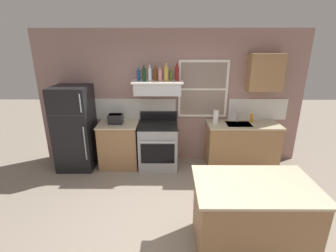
% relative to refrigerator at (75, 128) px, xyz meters
% --- Properties ---
extents(ground_plane, '(16.00, 16.00, 0.00)m').
position_rel_refrigerator_xyz_m(ground_plane, '(1.90, -1.84, -0.83)').
color(ground_plane, gray).
extents(back_wall, '(5.40, 0.11, 2.70)m').
position_rel_refrigerator_xyz_m(back_wall, '(1.93, 0.39, 0.52)').
color(back_wall, gray).
rests_on(back_wall, ground_plane).
extents(refrigerator, '(0.70, 0.72, 1.66)m').
position_rel_refrigerator_xyz_m(refrigerator, '(0.00, 0.00, 0.00)').
color(refrigerator, black).
rests_on(refrigerator, ground_plane).
extents(counter_left_of_stove, '(0.79, 0.63, 0.91)m').
position_rel_refrigerator_xyz_m(counter_left_of_stove, '(0.85, 0.06, -0.38)').
color(counter_left_of_stove, '#9E754C').
rests_on(counter_left_of_stove, ground_plane).
extents(toaster, '(0.30, 0.20, 0.19)m').
position_rel_refrigerator_xyz_m(toaster, '(0.81, 0.06, 0.18)').
color(toaster, black).
rests_on(toaster, counter_left_of_stove).
extents(stove_range, '(0.76, 0.69, 1.09)m').
position_rel_refrigerator_xyz_m(stove_range, '(1.65, 0.02, -0.37)').
color(stove_range, '#9EA0A5').
rests_on(stove_range, ground_plane).
extents(range_hood_shelf, '(0.96, 0.52, 0.24)m').
position_rel_refrigerator_xyz_m(range_hood_shelf, '(1.65, 0.12, 0.79)').
color(range_hood_shelf, silver).
extents(bottle_blue_liqueur, '(0.07, 0.07, 0.25)m').
position_rel_refrigerator_xyz_m(bottle_blue_liqueur, '(1.29, 0.16, 1.02)').
color(bottle_blue_liqueur, '#1E478C').
rests_on(bottle_blue_liqueur, range_hood_shelf).
extents(bottle_dark_green_wine, '(0.07, 0.07, 0.30)m').
position_rel_refrigerator_xyz_m(bottle_dark_green_wine, '(1.39, 0.10, 1.04)').
color(bottle_dark_green_wine, '#143819').
rests_on(bottle_dark_green_wine, range_hood_shelf).
extents(bottle_clear_tall, '(0.06, 0.06, 0.30)m').
position_rel_refrigerator_xyz_m(bottle_clear_tall, '(1.50, 0.09, 1.04)').
color(bottle_clear_tall, silver).
rests_on(bottle_clear_tall, range_hood_shelf).
extents(bottle_amber_wine, '(0.07, 0.07, 0.28)m').
position_rel_refrigerator_xyz_m(bottle_amber_wine, '(1.61, 0.18, 1.03)').
color(bottle_amber_wine, brown).
rests_on(bottle_amber_wine, range_hood_shelf).
extents(bottle_rose_pink, '(0.07, 0.07, 0.27)m').
position_rel_refrigerator_xyz_m(bottle_rose_pink, '(1.70, 0.10, 1.03)').
color(bottle_rose_pink, '#C67F84').
rests_on(bottle_rose_pink, range_hood_shelf).
extents(bottle_champagne_gold_foil, '(0.08, 0.08, 0.33)m').
position_rel_refrigerator_xyz_m(bottle_champagne_gold_foil, '(1.81, 0.09, 1.05)').
color(bottle_champagne_gold_foil, '#B29333').
rests_on(bottle_champagne_gold_foil, range_hood_shelf).
extents(bottle_olive_oil_square, '(0.06, 0.06, 0.24)m').
position_rel_refrigerator_xyz_m(bottle_olive_oil_square, '(1.90, 0.15, 1.01)').
color(bottle_olive_oil_square, '#4C601E').
rests_on(bottle_olive_oil_square, range_hood_shelf).
extents(bottle_red_label_wine, '(0.07, 0.07, 0.32)m').
position_rel_refrigerator_xyz_m(bottle_red_label_wine, '(2.02, 0.17, 1.05)').
color(bottle_red_label_wine, maroon).
rests_on(bottle_red_label_wine, range_hood_shelf).
extents(counter_right_with_sink, '(1.43, 0.63, 0.91)m').
position_rel_refrigerator_xyz_m(counter_right_with_sink, '(3.35, 0.06, -0.37)').
color(counter_right_with_sink, '#9E754C').
rests_on(counter_right_with_sink, ground_plane).
extents(sink_faucet, '(0.03, 0.17, 0.28)m').
position_rel_refrigerator_xyz_m(sink_faucet, '(3.25, 0.16, 0.25)').
color(sink_faucet, silver).
rests_on(sink_faucet, counter_right_with_sink).
extents(paper_towel_roll, '(0.11, 0.11, 0.27)m').
position_rel_refrigerator_xyz_m(paper_towel_roll, '(2.79, 0.06, 0.21)').
color(paper_towel_roll, white).
rests_on(paper_towel_roll, counter_right_with_sink).
extents(dish_soap_bottle, '(0.06, 0.06, 0.18)m').
position_rel_refrigerator_xyz_m(dish_soap_bottle, '(3.53, 0.16, 0.17)').
color(dish_soap_bottle, orange).
rests_on(dish_soap_bottle, counter_right_with_sink).
extents(kitchen_island, '(1.40, 0.90, 0.91)m').
position_rel_refrigerator_xyz_m(kitchen_island, '(2.87, -2.13, -0.37)').
color(kitchen_island, '#9E754C').
rests_on(kitchen_island, ground_plane).
extents(upper_cabinet_right, '(0.64, 0.32, 0.70)m').
position_rel_refrigerator_xyz_m(upper_cabinet_right, '(3.70, 0.20, 1.07)').
color(upper_cabinet_right, '#9E754C').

